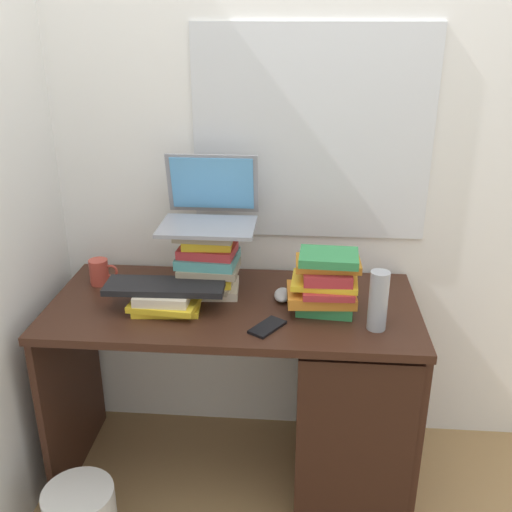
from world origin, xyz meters
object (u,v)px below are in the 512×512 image
object	(u,v)px
laptop	(210,208)
water_bottle	(378,301)
book_stack_side	(325,283)
computer_mouse	(282,295)
cell_phone	(267,327)
book_stack_keyboard_riser	(166,299)
keyboard	(165,286)
book_stack_tall	(208,262)
desk	(323,392)
mug	(100,272)

from	to	relation	value
laptop	water_bottle	size ratio (longest dim) A/B	1.67
book_stack_side	computer_mouse	xyz separation A→B (m)	(-0.15, 0.08, -0.09)
cell_phone	laptop	bearing A→B (deg)	159.48
book_stack_side	water_bottle	xyz separation A→B (m)	(0.17, -0.11, -0.01)
book_stack_keyboard_riser	keyboard	bearing A→B (deg)	169.34
book_stack_tall	book_stack_keyboard_riser	world-z (taller)	book_stack_tall
book_stack_keyboard_riser	book_stack_side	size ratio (longest dim) A/B	0.98
keyboard	desk	bearing A→B (deg)	2.13
computer_mouse	keyboard	bearing A→B (deg)	-165.77
book_stack_keyboard_riser	laptop	bearing A→B (deg)	56.33
keyboard	mug	size ratio (longest dim) A/B	3.74
desk	cell_phone	xyz separation A→B (m)	(-0.20, -0.15, 0.36)
laptop	computer_mouse	size ratio (longest dim) A/B	3.31
book_stack_side	water_bottle	world-z (taller)	book_stack_side
book_stack_tall	keyboard	distance (m)	0.20
cell_phone	mug	bearing A→B (deg)	-171.18
laptop	book_stack_tall	bearing A→B (deg)	-91.31
desk	laptop	world-z (taller)	laptop
water_bottle	cell_phone	world-z (taller)	water_bottle
water_bottle	mug	bearing A→B (deg)	165.31
desk	book_stack_keyboard_riser	xyz separation A→B (m)	(-0.57, -0.04, 0.39)
keyboard	cell_phone	world-z (taller)	keyboard
computer_mouse	cell_phone	xyz separation A→B (m)	(-0.04, -0.22, -0.01)
book_stack_keyboard_riser	laptop	distance (m)	0.37
computer_mouse	cell_phone	size ratio (longest dim) A/B	0.76
book_stack_side	mug	xyz separation A→B (m)	(-0.86, 0.16, -0.06)
water_bottle	desk	bearing A→B (deg)	142.13
keyboard	computer_mouse	world-z (taller)	keyboard
book_stack_side	cell_phone	bearing A→B (deg)	-143.41
book_stack_tall	book_stack_keyboard_riser	xyz separation A→B (m)	(-0.13, -0.14, -0.09)
book_stack_keyboard_riser	mug	size ratio (longest dim) A/B	2.23
book_stack_side	mug	world-z (taller)	book_stack_side
cell_phone	keyboard	bearing A→B (deg)	-164.51
laptop	book_stack_side	bearing A→B (deg)	-22.16
book_stack_side	mug	distance (m)	0.88
desk	computer_mouse	size ratio (longest dim) A/B	12.83
book_stack_keyboard_riser	computer_mouse	distance (m)	0.42
book_stack_tall	mug	world-z (taller)	book_stack_tall
book_stack_side	computer_mouse	size ratio (longest dim) A/B	2.45
book_stack_side	water_bottle	bearing A→B (deg)	-33.75
laptop	keyboard	size ratio (longest dim) A/B	0.82
book_stack_keyboard_riser	computer_mouse	world-z (taller)	book_stack_keyboard_riser
laptop	computer_mouse	bearing A→B (deg)	-19.27
desk	keyboard	size ratio (longest dim) A/B	3.18
book_stack_tall	laptop	size ratio (longest dim) A/B	0.74
book_stack_tall	book_stack_side	bearing A→B (deg)	-14.56
computer_mouse	book_stack_keyboard_riser	bearing A→B (deg)	-165.72
desk	book_stack_side	xyz separation A→B (m)	(-0.01, -0.01, 0.46)
desk	book_stack_tall	distance (m)	0.65
book_stack_side	cell_phone	world-z (taller)	book_stack_side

